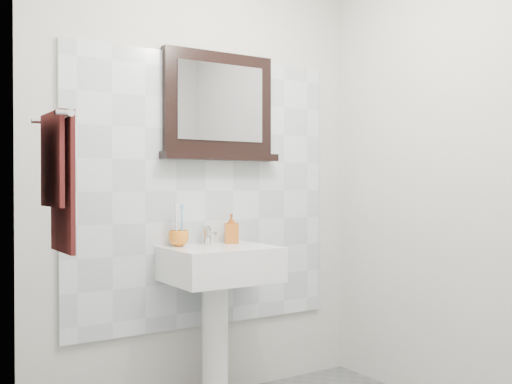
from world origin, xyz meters
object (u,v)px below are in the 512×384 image
(pedestal_sink, at_px, (219,281))
(hand_towel, at_px, (58,171))
(toothbrush_cup, at_px, (179,238))
(framed_mirror, at_px, (219,109))
(soap_dispenser, at_px, (231,228))

(pedestal_sink, relative_size, hand_towel, 1.75)
(toothbrush_cup, bearing_deg, framed_mirror, 11.70)
(framed_mirror, bearing_deg, soap_dispenser, -59.78)
(toothbrush_cup, xyz_separation_m, framed_mirror, (0.28, 0.06, 0.71))
(toothbrush_cup, distance_m, soap_dispenser, 0.32)
(hand_towel, bearing_deg, toothbrush_cup, 32.38)
(pedestal_sink, height_order, soap_dispenser, soap_dispenser)
(framed_mirror, height_order, hand_towel, framed_mirror)
(framed_mirror, bearing_deg, hand_towel, -152.60)
(soap_dispenser, bearing_deg, hand_towel, -133.39)
(framed_mirror, xyz_separation_m, hand_towel, (-1.02, -0.53, -0.37))
(pedestal_sink, xyz_separation_m, framed_mirror, (0.10, 0.19, 0.93))
(framed_mirror, bearing_deg, toothbrush_cup, -168.30)
(toothbrush_cup, bearing_deg, soap_dispenser, -2.00)
(soap_dispenser, bearing_deg, pedestal_sink, -117.11)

